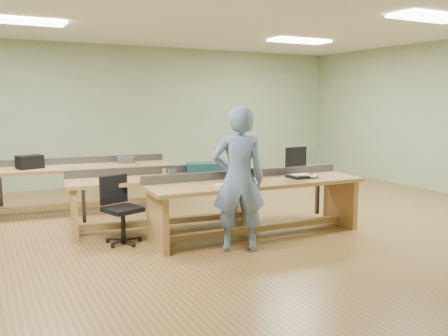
% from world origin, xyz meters
% --- Properties ---
extents(floor, '(10.00, 10.00, 0.00)m').
position_xyz_m(floor, '(0.00, 0.00, 0.00)').
color(floor, olive).
rests_on(floor, ground).
extents(ceiling, '(10.00, 10.00, 0.00)m').
position_xyz_m(ceiling, '(0.00, 0.00, 3.00)').
color(ceiling, silver).
rests_on(ceiling, wall_back).
extents(wall_back, '(10.00, 0.04, 3.00)m').
position_xyz_m(wall_back, '(0.00, 4.00, 1.50)').
color(wall_back, '#94AA80').
rests_on(wall_back, floor).
extents(wall_right, '(0.04, 8.00, 3.00)m').
position_xyz_m(wall_right, '(5.00, 0.00, 1.50)').
color(wall_right, '#94AA80').
rests_on(wall_right, floor).
extents(fluor_panels, '(6.20, 3.50, 0.03)m').
position_xyz_m(fluor_panels, '(0.00, 0.00, 2.97)').
color(fluor_panels, white).
rests_on(fluor_panels, ceiling).
extents(workbench_front, '(3.02, 0.96, 0.86)m').
position_xyz_m(workbench_front, '(0.10, -0.83, 0.56)').
color(workbench_front, '#B5824C').
rests_on(workbench_front, floor).
extents(workbench_mid, '(2.81, 1.08, 0.86)m').
position_xyz_m(workbench_mid, '(-0.85, 0.10, 0.55)').
color(workbench_mid, '#B5824C').
rests_on(workbench_mid, floor).
extents(workbench_back, '(3.02, 1.11, 0.86)m').
position_xyz_m(workbench_back, '(-1.72, 1.78, 0.56)').
color(workbench_back, '#B5824C').
rests_on(workbench_back, floor).
extents(person, '(0.75, 0.63, 1.76)m').
position_xyz_m(person, '(-0.45, -1.32, 0.88)').
color(person, '#6478A4').
rests_on(person, floor).
extents(laptop_base, '(0.36, 0.29, 0.04)m').
position_xyz_m(laptop_base, '(0.81, -0.90, 0.77)').
color(laptop_base, black).
rests_on(laptop_base, workbench_front).
extents(laptop_screen, '(0.36, 0.02, 0.28)m').
position_xyz_m(laptop_screen, '(0.81, -0.75, 1.03)').
color(laptop_screen, black).
rests_on(laptop_screen, laptop_base).
extents(keyboard, '(0.48, 0.17, 0.03)m').
position_xyz_m(keyboard, '(-0.34, -0.98, 0.76)').
color(keyboard, beige).
rests_on(keyboard, workbench_front).
extents(trackball_mouse, '(0.15, 0.17, 0.07)m').
position_xyz_m(trackball_mouse, '(0.90, -1.00, 0.78)').
color(trackball_mouse, white).
rests_on(trackball_mouse, workbench_front).
extents(camera_bag, '(0.29, 0.21, 0.18)m').
position_xyz_m(camera_bag, '(-0.11, -0.81, 0.84)').
color(camera_bag, black).
rests_on(camera_bag, workbench_front).
extents(task_chair, '(0.59, 0.59, 0.87)m').
position_xyz_m(task_chair, '(-1.63, -0.35, 0.32)').
color(task_chair, black).
rests_on(task_chair, floor).
extents(parts_bin_teal, '(0.52, 0.45, 0.15)m').
position_xyz_m(parts_bin_teal, '(-0.25, 0.13, 0.83)').
color(parts_bin_teal, '#133C40').
rests_on(parts_bin_teal, workbench_mid).
extents(parts_bin_grey, '(0.44, 0.31, 0.11)m').
position_xyz_m(parts_bin_grey, '(0.21, 0.19, 0.81)').
color(parts_bin_grey, '#3D3D40').
rests_on(parts_bin_grey, workbench_mid).
extents(mug, '(0.13, 0.13, 0.10)m').
position_xyz_m(mug, '(-0.74, 0.11, 0.80)').
color(mug, '#3D3D40').
rests_on(mug, workbench_mid).
extents(drinks_can, '(0.08, 0.08, 0.11)m').
position_xyz_m(drinks_can, '(-0.87, 0.09, 0.81)').
color(drinks_can, silver).
rests_on(drinks_can, workbench_mid).
extents(storage_box_back, '(0.43, 0.36, 0.21)m').
position_xyz_m(storage_box_back, '(-2.48, 1.83, 0.86)').
color(storage_box_back, black).
rests_on(storage_box_back, workbench_back).
extents(tray_back, '(0.33, 0.29, 0.11)m').
position_xyz_m(tray_back, '(-0.93, 1.80, 0.80)').
color(tray_back, '#3D3D40').
rests_on(tray_back, workbench_back).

